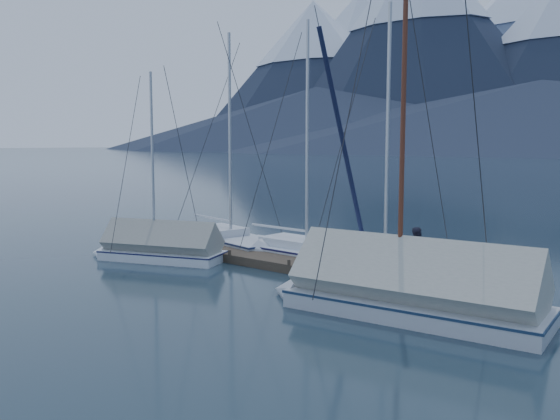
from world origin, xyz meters
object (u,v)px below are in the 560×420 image
(person, at_px, (418,254))
(sailboat_covered_near, at_px, (393,294))
(sailboat_open_left, at_px, (238,245))
(sailboat_open_right, at_px, (398,269))
(sailboat_covered_far, at_px, (152,250))
(sailboat_open_mid, at_px, (317,257))

(person, bearing_deg, sailboat_covered_near, -166.97)
(sailboat_open_left, distance_m, sailboat_open_right, 8.03)
(sailboat_covered_far, bearing_deg, sailboat_covered_near, -2.34)
(sailboat_open_right, xyz_separation_m, person, (1.66, -1.80, 1.01))
(sailboat_open_left, distance_m, person, 9.90)
(sailboat_open_right, bearing_deg, sailboat_open_left, 179.99)
(sailboat_open_mid, distance_m, sailboat_covered_far, 6.70)
(sailboat_open_right, height_order, person, sailboat_open_right)
(sailboat_open_mid, bearing_deg, person, -18.14)
(sailboat_covered_far, relative_size, person, 4.80)
(sailboat_covered_near, bearing_deg, sailboat_open_mid, 142.99)
(person, bearing_deg, sailboat_open_left, 79.52)
(sailboat_covered_near, bearing_deg, person, 102.97)
(sailboat_covered_far, height_order, person, sailboat_covered_far)
(sailboat_covered_far, bearing_deg, sailboat_open_mid, 35.94)
(sailboat_open_mid, distance_m, sailboat_covered_near, 7.31)
(sailboat_covered_near, xyz_separation_m, sailboat_covered_far, (-11.25, 0.46, -0.12))
(sailboat_covered_near, distance_m, person, 2.84)
(person, bearing_deg, sailboat_covered_far, 101.89)
(sailboat_open_right, relative_size, sailboat_covered_near, 1.00)
(sailboat_covered_near, relative_size, person, 6.15)
(sailboat_open_right, relative_size, person, 6.18)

